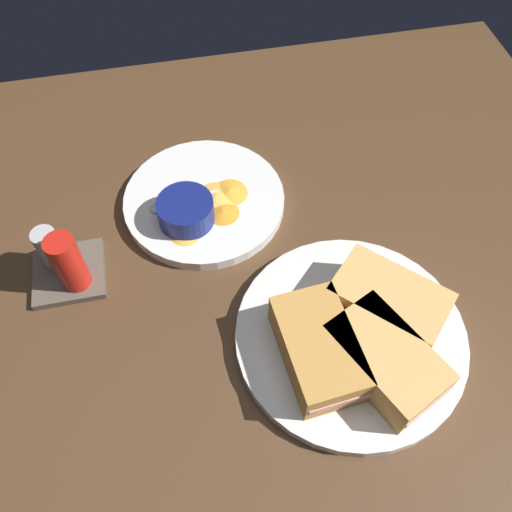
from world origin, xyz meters
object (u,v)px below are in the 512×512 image
Objects in this scene: plate_sandwich_main at (350,337)px; sandwich_half_far at (385,360)px; spoon_by_gravy_ramekin at (170,204)px; spoon_by_dark_ramekin at (357,329)px; condiment_caddy at (64,263)px; sandwich_half_extra at (388,302)px; ramekin_dark_sauce at (399,304)px; ramekin_light_gravy at (186,210)px; sandwich_half_near at (318,348)px; plate_chips_companion at (204,201)px.

sandwich_half_far is at bearing -157.14° from plate_sandwich_main.
spoon_by_dark_ramekin is at bearing -140.60° from spoon_by_gravy_ramekin.
plate_sandwich_main is 36.27cm from condiment_caddy.
sandwich_half_far is at bearing 157.86° from sandwich_half_extra.
ramekin_light_gravy is at bearing 49.20° from ramekin_dark_sauce.
sandwich_half_extra is 28.68cm from ramekin_light_gravy.
sandwich_half_far is 1.51× the size of spoon_by_dark_ramekin.
sandwich_half_near is 29.37cm from spoon_by_gravy_ramekin.
ramekin_dark_sauce is 41.11cm from condiment_caddy.
sandwich_half_extra is 39.81cm from condiment_caddy.
plate_sandwich_main is 1.21× the size of plate_chips_companion.
plate_chips_companion is (24.42, 13.84, 0.00)cm from plate_sandwich_main.
spoon_by_dark_ramekin and spoon_by_gravy_ramekin have the same top height.
ramekin_light_gravy is (-3.39, 2.82, 2.65)cm from plate_chips_companion.
sandwich_half_near reaches higher than plate_chips_companion.
sandwich_half_near is 6.31cm from spoon_by_dark_ramekin.
condiment_caddy is (15.80, 32.54, 2.61)cm from plate_sandwich_main.
ramekin_light_gravy is at bearing -144.70° from spoon_by_gravy_ramekin.
plate_sandwich_main is at bearing 22.86° from sandwich_half_far.
ramekin_dark_sauce is at bearing -32.28° from sandwich_half_far.
ramekin_light_gravy is at bearing 35.89° from sandwich_half_far.
spoon_by_gravy_ramekin is (28.61, 20.66, -2.04)cm from sandwich_half_far.
ramekin_light_gravy reaches higher than plate_chips_companion.
spoon_by_dark_ramekin is at bearing 14.36° from sandwich_half_far.
plate_sandwich_main is at bearing -115.89° from condiment_caddy.
ramekin_light_gravy is (19.01, 21.47, -0.55)cm from sandwich_half_extra.
sandwich_half_extra is 1.47× the size of spoon_by_dark_ramekin.
spoon_by_dark_ramekin is 1.00× the size of spoon_by_gravy_ramekin.
sandwich_half_extra reaches higher than spoon_by_gravy_ramekin.
sandwich_half_extra is at bearing -66.14° from spoon_by_dark_ramekin.
condiment_caddy is at bearing 64.11° from plate_sandwich_main.
sandwich_half_far is at bearing -144.11° from ramekin_light_gravy.
sandwich_half_far reaches higher than spoon_by_gravy_ramekin.
condiment_caddy reaches higher than ramekin_light_gravy.
sandwich_half_near and sandwich_half_extra have the same top height.
sandwich_half_far is 1.58× the size of condiment_caddy.
plate_chips_companion is 2.38× the size of condiment_caddy.
sandwich_half_near is (-2.02, 4.80, 3.20)cm from plate_sandwich_main.
sandwich_half_extra is at bearing -140.23° from plate_chips_companion.
spoon_by_gravy_ramekin is (25.83, 13.83, -2.04)cm from sandwich_half_near.
sandwich_half_near is at bearing -161.12° from plate_chips_companion.
plate_sandwich_main is 6.11cm from sandwich_half_near.
ramekin_light_gravy is (25.83, 18.69, -0.55)cm from sandwich_half_far.
plate_chips_companion is at bearing 29.55° from plate_sandwich_main.
sandwich_half_far is at bearing -144.17° from spoon_by_gravy_ramekin.
plate_chips_companion is at bearing 39.77° from sandwich_half_extra.
ramekin_dark_sauce is 0.67× the size of spoon_by_gravy_ramekin.
ramekin_dark_sauce is at bearing -130.80° from ramekin_light_gravy.
sandwich_half_far is at bearing -120.79° from condiment_caddy.
ramekin_dark_sauce reaches higher than spoon_by_dark_ramekin.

